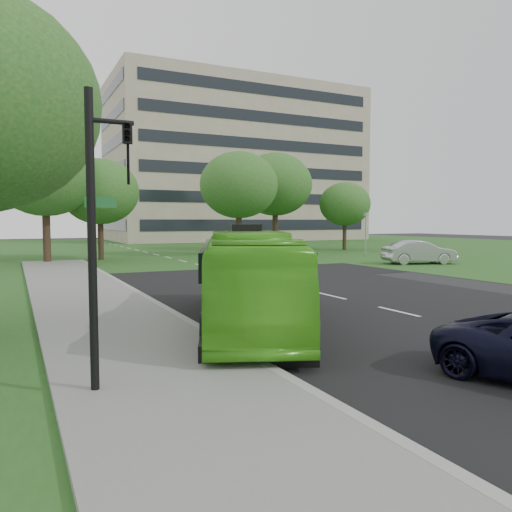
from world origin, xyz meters
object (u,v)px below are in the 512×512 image
(tree_park_a, at_px, (45,174))
(tree_park_d, at_px, (275,184))
(sedan, at_px, (419,252))
(tree_park_e, at_px, (345,204))
(bus, at_px, (247,278))
(tree_park_c, at_px, (239,185))
(office_building, at_px, (235,164))
(traffic_light, at_px, (101,218))
(tree_park_b, at_px, (100,192))
(camera_pole, at_px, (366,228))

(tree_park_a, relative_size, tree_park_d, 0.94)
(sedan, bearing_deg, tree_park_e, -0.87)
(bus, relative_size, sedan, 1.95)
(tree_park_c, relative_size, tree_park_e, 1.29)
(tree_park_a, xyz_separation_m, tree_park_d, (22.59, 6.91, 0.43))
(office_building, xyz_separation_m, sedan, (-7.41, -49.89, -11.65))
(traffic_light, bearing_deg, tree_park_b, 98.00)
(tree_park_a, height_order, traffic_light, tree_park_a)
(office_building, relative_size, tree_park_d, 3.94)
(office_building, distance_m, tree_park_a, 49.40)
(office_building, distance_m, camera_pole, 43.55)
(tree_park_b, xyz_separation_m, traffic_light, (-4.90, -32.20, -2.27))
(tree_park_a, bearing_deg, office_building, 50.06)
(tree_park_b, relative_size, sedan, 1.56)
(tree_park_d, relative_size, bus, 1.01)
(bus, bearing_deg, tree_park_e, 71.57)
(sedan, relative_size, traffic_light, 0.96)
(traffic_light, bearing_deg, camera_pole, 61.29)
(tree_park_b, bearing_deg, office_building, 52.55)
(bus, distance_m, camera_pole, 30.50)
(tree_park_c, height_order, sedan, tree_park_c)
(tree_park_c, xyz_separation_m, sedan, (8.12, -13.68, -5.41))
(tree_park_b, bearing_deg, traffic_light, -98.65)
(tree_park_b, bearing_deg, camera_pole, -16.14)
(tree_park_d, distance_m, camera_pole, 12.47)
(traffic_light, bearing_deg, tree_park_d, 74.54)
(office_building, relative_size, camera_pole, 10.49)
(tree_park_c, bearing_deg, tree_park_a, -175.06)
(bus, bearing_deg, tree_park_c, 88.20)
(tree_park_e, bearing_deg, traffic_light, -131.27)
(tree_park_c, relative_size, traffic_light, 1.73)
(tree_park_a, bearing_deg, bus, -81.21)
(tree_park_e, bearing_deg, sedan, -108.20)
(office_building, height_order, sedan, office_building)
(traffic_light, bearing_deg, tree_park_c, 78.82)
(tree_park_b, relative_size, tree_park_c, 0.87)
(tree_park_a, relative_size, bus, 0.95)
(tree_park_c, bearing_deg, camera_pole, -30.98)
(tree_park_b, distance_m, sedan, 24.89)
(tree_park_e, relative_size, sedan, 1.39)
(tree_park_e, height_order, sedan, tree_park_e)
(office_building, xyz_separation_m, tree_park_c, (-15.53, -36.21, -6.24))
(sedan, bearing_deg, tree_park_c, 48.01)
(tree_park_a, distance_m, camera_pole, 26.20)
(tree_park_b, distance_m, camera_pole, 22.50)
(tree_park_a, relative_size, sedan, 1.85)
(tree_park_b, bearing_deg, sedan, -35.28)
(tree_park_b, xyz_separation_m, tree_park_c, (11.86, -0.46, 0.85))
(tree_park_b, bearing_deg, tree_park_e, 5.20)
(tree_park_c, height_order, traffic_light, tree_park_c)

